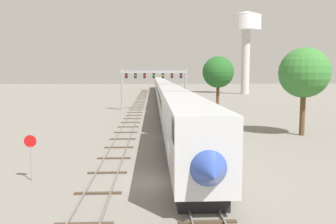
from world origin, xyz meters
TOP-DOWN VIEW (x-y plane):
  - ground_plane at (0.00, 0.00)m, footprint 400.00×400.00m
  - track_main at (2.00, 60.00)m, footprint 2.60×200.00m
  - track_near at (-3.50, 40.00)m, footprint 2.60×160.00m
  - passenger_train at (2.00, 69.54)m, footprint 3.04×151.46m
  - signal_gantry at (-0.25, 42.19)m, footprint 12.10×0.49m
  - water_tower at (29.15, 89.95)m, footprint 9.19×9.19m
  - stop_sign at (-8.00, 0.63)m, footprint 0.76×0.08m
  - trackside_tree_left at (15.62, 15.64)m, footprint 5.33×5.33m
  - trackside_tree_mid at (10.92, 39.57)m, footprint 5.47×5.47m

SIDE VIEW (x-z plane):
  - ground_plane at x=0.00m, z-range 0.00..0.00m
  - track_main at x=2.00m, z-range -0.01..0.15m
  - track_near at x=-3.50m, z-range -0.01..0.15m
  - stop_sign at x=-8.00m, z-range 0.43..3.31m
  - passenger_train at x=2.00m, z-range 0.21..5.01m
  - signal_gantry at x=-0.25m, z-range 1.83..9.34m
  - trackside_tree_left at x=15.62m, z-range 1.99..11.37m
  - trackside_tree_mid at x=10.92m, z-range 2.03..11.64m
  - water_tower at x=29.15m, z-range 7.22..33.25m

